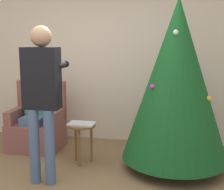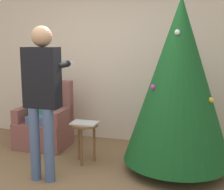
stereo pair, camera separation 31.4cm
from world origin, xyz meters
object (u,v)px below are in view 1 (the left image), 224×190
(person_standing, at_px, (42,90))
(person_seated, at_px, (36,106))
(christmas_tree, at_px, (176,80))
(side_stool, at_px, (82,132))
(armchair, at_px, (38,126))

(person_standing, bearing_deg, person_seated, 118.82)
(christmas_tree, relative_size, side_stool, 4.02)
(person_seated, relative_size, person_standing, 0.68)
(person_seated, bearing_deg, christmas_tree, -9.29)
(christmas_tree, xyz_separation_m, person_seated, (-2.06, 0.34, -0.49))
(christmas_tree, distance_m, armchair, 2.24)
(person_standing, bearing_deg, christmas_tree, 25.21)
(person_standing, bearing_deg, armchair, 118.11)
(armchair, xyz_separation_m, person_seated, (0.00, -0.03, 0.32))
(person_seated, xyz_separation_m, side_stool, (0.85, -0.43, -0.23))
(christmas_tree, height_order, armchair, christmas_tree)
(person_seated, relative_size, side_stool, 2.27)
(armchair, height_order, side_stool, armchair)
(armchair, distance_m, person_standing, 1.42)
(armchair, bearing_deg, christmas_tree, -10.14)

